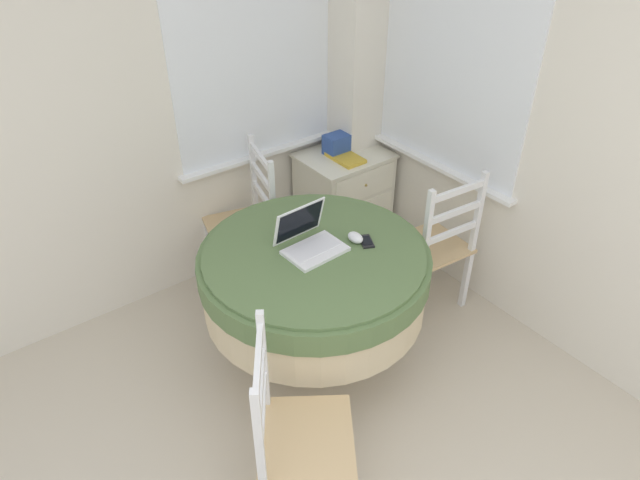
% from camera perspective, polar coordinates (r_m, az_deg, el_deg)
% --- Properties ---
extents(corner_room_shell, '(4.38, 4.57, 2.55)m').
position_cam_1_polar(corner_room_shell, '(2.82, 2.80, 10.56)').
color(corner_room_shell, silver).
rests_on(corner_room_shell, ground_plane).
extents(round_dining_table, '(1.18, 1.18, 0.77)m').
position_cam_1_polar(round_dining_table, '(2.94, -0.58, -3.55)').
color(round_dining_table, '#4C3D2D').
rests_on(round_dining_table, ground_plane).
extents(laptop, '(0.31, 0.27, 0.22)m').
position_cam_1_polar(laptop, '(2.84, -1.06, -0.04)').
color(laptop, white).
rests_on(laptop, round_dining_table).
extents(computer_mouse, '(0.06, 0.10, 0.05)m').
position_cam_1_polar(computer_mouse, '(2.91, 3.56, 0.25)').
color(computer_mouse, white).
rests_on(computer_mouse, round_dining_table).
extents(cell_phone, '(0.10, 0.13, 0.01)m').
position_cam_1_polar(cell_phone, '(2.92, 4.66, -0.13)').
color(cell_phone, black).
rests_on(cell_phone, round_dining_table).
extents(dining_chair_near_back_window, '(0.49, 0.52, 0.96)m').
position_cam_1_polar(dining_chair_near_back_window, '(3.65, -7.38, 1.61)').
color(dining_chair_near_back_window, tan).
rests_on(dining_chair_near_back_window, ground_plane).
extents(dining_chair_near_right_window, '(0.47, 0.43, 0.96)m').
position_cam_1_polar(dining_chair_near_right_window, '(3.48, 11.30, -0.70)').
color(dining_chair_near_right_window, tan).
rests_on(dining_chair_near_right_window, ground_plane).
extents(dining_chair_camera_near, '(0.57, 0.58, 0.96)m').
position_cam_1_polar(dining_chair_camera_near, '(2.46, -2.52, -19.03)').
color(dining_chair_camera_near, tan).
rests_on(dining_chair_camera_near, ground_plane).
extents(corner_cabinet, '(0.59, 0.48, 0.70)m').
position_cam_1_polar(corner_cabinet, '(4.08, 2.37, 4.09)').
color(corner_cabinet, silver).
rests_on(corner_cabinet, ground_plane).
extents(storage_box, '(0.22, 0.12, 0.14)m').
position_cam_1_polar(storage_box, '(3.92, 1.99, 9.63)').
color(storage_box, '#2D4C93').
rests_on(storage_box, corner_cabinet).
extents(book_on_cabinet, '(0.16, 0.26, 0.02)m').
position_cam_1_polar(book_on_cabinet, '(3.85, 2.56, 8.23)').
color(book_on_cabinet, gold).
rests_on(book_on_cabinet, corner_cabinet).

